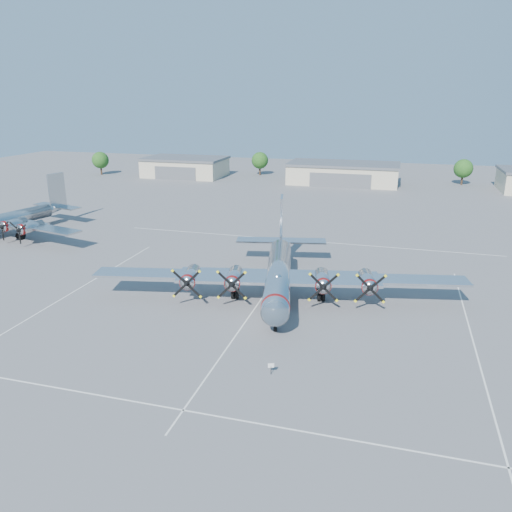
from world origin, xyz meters
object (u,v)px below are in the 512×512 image
(tree_far_west, at_px, (100,160))
(tree_west, at_px, (260,160))
(hangar_center, at_px, (343,173))
(bomber_west, at_px, (13,234))
(tree_east, at_px, (463,169))
(main_bomber_b29, at_px, (278,294))
(info_placard, at_px, (271,367))
(hangar_west, at_px, (185,167))

(tree_far_west, bearing_deg, tree_west, 14.93)
(hangar_center, xyz_separation_m, bomber_west, (-47.41, -66.44, -2.71))
(hangar_center, height_order, tree_east, tree_east)
(tree_east, xyz_separation_m, main_bomber_b29, (-28.52, -85.90, -4.22))
(tree_east, distance_m, info_placard, 106.40)
(hangar_center, height_order, info_placard, hangar_center)
(info_placard, bearing_deg, hangar_center, 71.38)
(tree_west, bearing_deg, hangar_center, -17.82)
(hangar_center, bearing_deg, bomber_west, -125.51)
(hangar_west, height_order, bomber_west, hangar_west)
(tree_far_west, xyz_separation_m, bomber_west, (22.59, -62.48, -4.22))
(tree_east, height_order, main_bomber_b29, tree_east)
(hangar_west, bearing_deg, hangar_center, -0.00)
(hangar_center, xyz_separation_m, tree_east, (30.00, 6.04, 1.51))
(tree_west, relative_size, info_placard, 6.58)
(tree_east, bearing_deg, tree_far_west, -174.29)
(tree_far_west, relative_size, bomber_west, 0.20)
(tree_west, xyz_separation_m, main_bomber_b29, (26.48, -87.90, -4.22))
(hangar_west, height_order, tree_east, tree_east)
(hangar_center, xyz_separation_m, info_placard, (5.01, -97.33, -2.00))
(info_placard, bearing_deg, tree_east, 54.84)
(hangar_center, relative_size, tree_far_west, 4.31)
(hangar_center, distance_m, tree_east, 30.64)
(hangar_west, xyz_separation_m, tree_east, (75.00, 6.04, 1.51))
(main_bomber_b29, bearing_deg, hangar_west, 108.52)
(bomber_west, bearing_deg, tree_east, 55.93)
(tree_far_west, xyz_separation_m, tree_west, (45.00, 12.00, 0.00))
(main_bomber_b29, bearing_deg, tree_far_west, 121.60)
(tree_east, distance_m, main_bomber_b29, 90.61)
(tree_east, bearing_deg, bomber_west, -136.88)
(hangar_center, distance_m, main_bomber_b29, 79.92)
(tree_far_west, xyz_separation_m, main_bomber_b29, (71.48, -75.90, -4.22))
(tree_west, relative_size, main_bomber_b29, 0.16)
(tree_west, bearing_deg, tree_far_west, -165.07)
(tree_west, bearing_deg, hangar_west, -158.11)
(bomber_west, xyz_separation_m, info_placard, (52.41, -30.89, 0.71))
(main_bomber_b29, height_order, bomber_west, main_bomber_b29)
(tree_west, height_order, info_placard, tree_west)
(hangar_west, relative_size, main_bomber_b29, 0.54)
(tree_far_west, bearing_deg, tree_east, 5.71)
(tree_far_west, height_order, bomber_west, tree_far_west)
(bomber_west, bearing_deg, hangar_center, 67.31)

